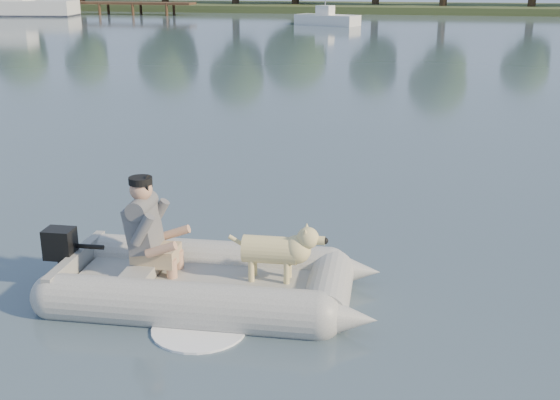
% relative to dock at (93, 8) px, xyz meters
% --- Properties ---
extents(water, '(160.00, 160.00, 0.00)m').
position_rel_dock_xyz_m(water, '(26.00, -52.00, -0.52)').
color(water, slate).
rests_on(water, ground).
extents(shore_bank, '(160.00, 12.00, 0.70)m').
position_rel_dock_xyz_m(shore_bank, '(26.00, 10.00, -0.27)').
color(shore_bank, '#47512D').
rests_on(shore_bank, water).
extents(dock, '(18.00, 2.00, 1.04)m').
position_rel_dock_xyz_m(dock, '(0.00, 0.00, 0.00)').
color(dock, '#4C331E').
rests_on(dock, water).
extents(dinghy, '(4.85, 3.13, 1.48)m').
position_rel_dock_xyz_m(dinghy, '(25.78, -51.30, 0.12)').
color(dinghy, gray).
rests_on(dinghy, water).
extents(man, '(0.80, 0.70, 1.16)m').
position_rel_dock_xyz_m(man, '(25.03, -51.27, 0.31)').
color(man, '#5C5D61').
rests_on(man, dinghy).
extents(dog, '(1.01, 0.39, 0.67)m').
position_rel_dock_xyz_m(dog, '(26.47, -51.22, 0.04)').
color(dog, '#D6C27B').
rests_on(dog, dinghy).
extents(outboard_motor, '(0.46, 0.33, 0.85)m').
position_rel_dock_xyz_m(outboard_motor, '(23.99, -51.37, -0.19)').
color(outboard_motor, black).
rests_on(outboard_motor, dinghy).
extents(cabin_cruiser, '(9.99, 4.68, 2.98)m').
position_rel_dock_xyz_m(cabin_cruiser, '(-4.78, -3.67, 0.74)').
color(cabin_cruiser, white).
rests_on(cabin_cruiser, water).
extents(motorboat, '(4.88, 3.38, 1.93)m').
position_rel_dock_xyz_m(motorboat, '(21.54, -8.85, 0.36)').
color(motorboat, white).
rests_on(motorboat, water).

